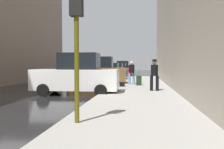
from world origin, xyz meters
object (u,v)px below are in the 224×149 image
at_px(parked_dark_green_sedan, 107,72).
at_px(parked_gray_coupe, 119,69).
at_px(parked_black_suv, 122,68).
at_px(parked_white_van, 77,76).
at_px(fire_hydrant, 116,82).
at_px(rolling_suitcase, 139,80).
at_px(parked_bronze_suv, 98,72).
at_px(parked_red_hatchback, 114,71).
at_px(pedestrian_with_fedora, 154,73).
at_px(traffic_light, 77,20).
at_px(pedestrian_in_jeans, 132,72).
at_px(duffel_bag, 122,84).

relative_size(parked_dark_green_sedan, parked_gray_coupe, 1.00).
bearing_deg(parked_black_suv, parked_gray_coupe, -90.00).
bearing_deg(parked_gray_coupe, parked_white_van, -90.00).
bearing_deg(fire_hydrant, rolling_suitcase, 45.21).
height_order(parked_bronze_suv, parked_red_hatchback, parked_bronze_suv).
bearing_deg(rolling_suitcase, parked_bronze_suv, 149.44).
distance_m(parked_white_van, pedestrian_with_fedora, 4.35).
height_order(fire_hydrant, rolling_suitcase, rolling_suitcase).
distance_m(parked_bronze_suv, fire_hydrant, 3.96).
bearing_deg(traffic_light, parked_dark_green_sedan, 95.44).
bearing_deg(pedestrian_with_fedora, parked_black_suv, 97.77).
height_order(parked_gray_coupe, pedestrian_with_fedora, pedestrian_with_fedora).
distance_m(pedestrian_with_fedora, rolling_suitcase, 3.82).
distance_m(parked_dark_green_sedan, pedestrian_with_fedora, 12.17).
xyz_separation_m(parked_red_hatchback, rolling_suitcase, (3.31, -13.65, -0.36)).
xyz_separation_m(parked_dark_green_sedan, parked_gray_coupe, (-0.00, 12.78, 0.00)).
bearing_deg(pedestrian_in_jeans, pedestrian_with_fedora, -71.60).
xyz_separation_m(parked_bronze_suv, rolling_suitcase, (3.31, -1.96, -0.54)).
relative_size(parked_white_van, traffic_light, 1.29).
relative_size(parked_bronze_suv, parked_dark_green_sedan, 1.09).
distance_m(parked_white_van, parked_bronze_suv, 6.64).
bearing_deg(parked_red_hatchback, rolling_suitcase, -76.35).
height_order(parked_dark_green_sedan, rolling_suitcase, parked_dark_green_sedan).
bearing_deg(traffic_light, parked_gray_coupe, 93.29).
distance_m(parked_dark_green_sedan, rolling_suitcase, 8.45).
height_order(fire_hydrant, duffel_bag, fire_hydrant).
height_order(fire_hydrant, pedestrian_in_jeans, pedestrian_in_jeans).
distance_m(parked_bronze_suv, parked_dark_green_sedan, 5.81).
bearing_deg(pedestrian_in_jeans, fire_hydrant, -113.45).
xyz_separation_m(parked_black_suv, rolling_suitcase, (3.31, -27.31, -0.54)).
height_order(parked_black_suv, pedestrian_in_jeans, parked_black_suv).
height_order(parked_dark_green_sedan, traffic_light, traffic_light).
bearing_deg(parked_red_hatchback, parked_black_suv, 90.00).
bearing_deg(parked_black_suv, parked_bronze_suv, -90.00).
bearing_deg(fire_hydrant, parked_black_suv, 93.58).
xyz_separation_m(parked_red_hatchback, pedestrian_with_fedora, (4.22, -17.30, 0.29)).
height_order(parked_bronze_suv, pedestrian_with_fedora, parked_bronze_suv).
relative_size(parked_black_suv, pedestrian_in_jeans, 2.71).
xyz_separation_m(parked_black_suv, fire_hydrant, (1.80, -28.83, -0.54)).
relative_size(parked_red_hatchback, rolling_suitcase, 4.09).
height_order(parked_white_van, parked_gray_coupe, parked_white_van).
xyz_separation_m(parked_red_hatchback, duffel_bag, (2.20, -14.70, -0.56)).
distance_m(parked_black_suv, fire_hydrant, 28.90).
xyz_separation_m(parked_white_van, duffel_bag, (2.20, 3.63, -0.74)).
height_order(traffic_light, duffel_bag, traffic_light).
bearing_deg(parked_bronze_suv, duffel_bag, -53.80).
distance_m(parked_white_van, traffic_light, 7.47).
distance_m(parked_red_hatchback, duffel_bag, 14.88).
xyz_separation_m(traffic_light, rolling_suitcase, (1.46, 11.71, -2.27)).
bearing_deg(rolling_suitcase, duffel_bag, -136.53).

